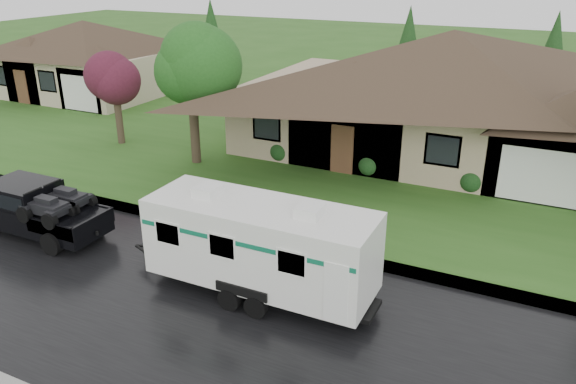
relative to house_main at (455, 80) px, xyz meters
The scene contains 11 objects.
ground 14.48m from the house_main, 99.41° to the right, with size 140.00×140.00×0.00m, color #2C591B.
road 16.40m from the house_main, 98.24° to the right, with size 140.00×8.00×0.01m, color black.
curb 12.32m from the house_main, 101.19° to the right, with size 140.00×0.50×0.15m, color gray.
lawn 4.36m from the house_main, 153.11° to the left, with size 140.00×26.00×0.15m, color #2C591B.
house_main is the anchor object (origin of this frame).
house_far 24.17m from the house_main, behind, with size 10.80×8.64×5.80m.
tree_left_green 11.82m from the house_main, 147.37° to the right, with size 3.71×3.71×6.13m.
tree_red 15.94m from the house_main, 159.36° to the right, with size 2.70×2.70×4.47m.
shrub_row 5.42m from the house_main, 93.69° to the right, with size 13.60×1.00×1.00m.
pickup_truck 18.37m from the house_main, 127.54° to the right, with size 5.35×2.03×1.78m.
travel_trailer 14.74m from the house_main, 99.00° to the right, with size 6.60×2.32×2.96m.
Camera 1 is at (6.48, -12.33, 8.67)m, focal length 35.00 mm.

